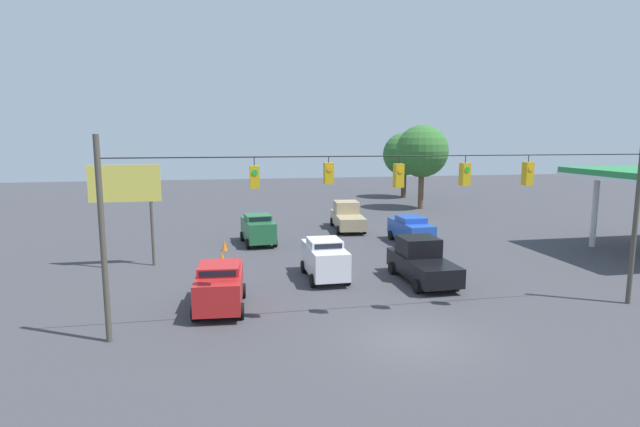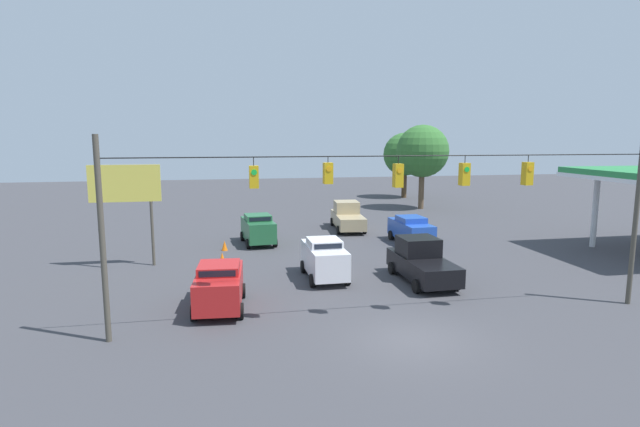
% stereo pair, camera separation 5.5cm
% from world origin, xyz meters
% --- Properties ---
extents(ground_plane, '(140.00, 140.00, 0.00)m').
position_xyz_m(ground_plane, '(0.00, 0.00, 0.00)').
color(ground_plane, '#3D3D42').
extents(overhead_signal_span, '(21.17, 0.38, 7.17)m').
position_xyz_m(overhead_signal_span, '(-0.09, -1.92, 4.60)').
color(overhead_signal_span, '#4C473D').
rests_on(overhead_signal_span, ground_plane).
extents(sedan_red_parked_shoulder, '(2.24, 4.18, 1.91)m').
position_xyz_m(sedan_red_parked_shoulder, '(6.68, -4.64, 1.00)').
color(sedan_red_parked_shoulder, red).
rests_on(sedan_red_parked_shoulder, ground_plane).
extents(sedan_green_withflow_far, '(2.29, 4.12, 1.98)m').
position_xyz_m(sedan_green_withflow_far, '(4.23, -17.11, 1.03)').
color(sedan_green_withflow_far, '#236038').
rests_on(sedan_green_withflow_far, ground_plane).
extents(sedan_white_withflow_mid, '(1.96, 4.06, 2.03)m').
position_xyz_m(sedan_white_withflow_mid, '(1.53, -8.16, 1.05)').
color(sedan_white_withflow_mid, silver).
rests_on(sedan_white_withflow_mid, ground_plane).
extents(pickup_truck_tan_oncoming_deep, '(2.51, 5.67, 2.12)m').
position_xyz_m(pickup_truck_tan_oncoming_deep, '(-2.92, -21.16, 0.98)').
color(pickup_truck_tan_oncoming_deep, tan).
rests_on(pickup_truck_tan_oncoming_deep, ground_plane).
extents(pickup_truck_black_crossing_near, '(2.24, 5.05, 2.12)m').
position_xyz_m(pickup_truck_black_crossing_near, '(-3.09, -6.82, 0.98)').
color(pickup_truck_black_crossing_near, black).
rests_on(pickup_truck_black_crossing_near, ground_plane).
extents(sedan_blue_oncoming_far, '(2.02, 4.40, 1.82)m').
position_xyz_m(sedan_blue_oncoming_far, '(-5.83, -15.32, 0.95)').
color(sedan_blue_oncoming_far, '#234CB2').
rests_on(sedan_blue_oncoming_far, ground_plane).
extents(traffic_cone_nearest, '(0.38, 0.38, 0.62)m').
position_xyz_m(traffic_cone_nearest, '(6.56, -6.26, 0.31)').
color(traffic_cone_nearest, orange).
rests_on(traffic_cone_nearest, ground_plane).
extents(traffic_cone_second, '(0.38, 0.38, 0.62)m').
position_xyz_m(traffic_cone_second, '(6.62, -9.23, 0.31)').
color(traffic_cone_second, orange).
rests_on(traffic_cone_second, ground_plane).
extents(traffic_cone_third, '(0.38, 0.38, 0.62)m').
position_xyz_m(traffic_cone_third, '(6.59, -12.30, 0.31)').
color(traffic_cone_third, orange).
rests_on(traffic_cone_third, ground_plane).
extents(traffic_cone_fourth, '(0.38, 0.38, 0.62)m').
position_xyz_m(traffic_cone_fourth, '(6.45, -15.52, 0.31)').
color(traffic_cone_fourth, orange).
rests_on(traffic_cone_fourth, ground_plane).
extents(roadside_billboard, '(3.74, 0.16, 5.60)m').
position_xyz_m(roadside_billboard, '(11.64, -12.56, 4.12)').
color(roadside_billboard, '#4C473D').
rests_on(roadside_billboard, ground_plane).
extents(tree_horizon_left, '(5.13, 5.13, 8.27)m').
position_xyz_m(tree_horizon_left, '(-12.83, -30.63, 5.67)').
color(tree_horizon_left, brown).
rests_on(tree_horizon_left, ground_plane).
extents(tree_horizon_right, '(4.99, 4.99, 7.59)m').
position_xyz_m(tree_horizon_right, '(-14.43, -39.71, 5.06)').
color(tree_horizon_right, '#4C3823').
rests_on(tree_horizon_right, ground_plane).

